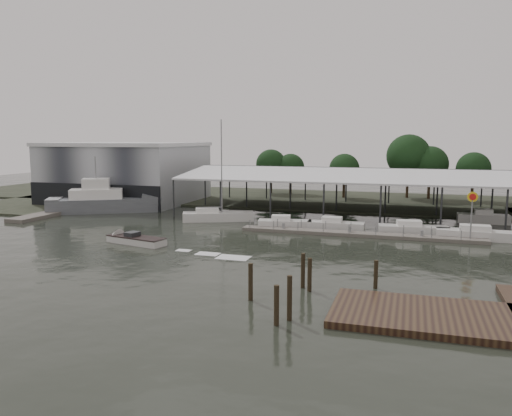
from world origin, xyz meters
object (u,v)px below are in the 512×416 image
(shell_fuel_sign, at_px, (472,207))
(speedboat_underway, at_px, (132,240))
(grey_trawler, at_px, (104,202))
(white_sailboat, at_px, (217,216))

(shell_fuel_sign, distance_m, speedboat_underway, 36.98)
(grey_trawler, bearing_deg, white_sailboat, -37.14)
(white_sailboat, height_order, speedboat_underway, white_sailboat)
(grey_trawler, bearing_deg, shell_fuel_sign, -38.06)
(white_sailboat, xyz_separation_m, speedboat_underway, (-3.32, -16.49, -0.26))
(shell_fuel_sign, bearing_deg, grey_trawler, 171.55)
(white_sailboat, relative_size, speedboat_underway, 0.76)
(shell_fuel_sign, xyz_separation_m, grey_trawler, (-51.37, 7.63, -2.35))
(grey_trawler, xyz_separation_m, speedboat_underway, (16.39, -19.10, -1.19))
(shell_fuel_sign, relative_size, white_sailboat, 0.40)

